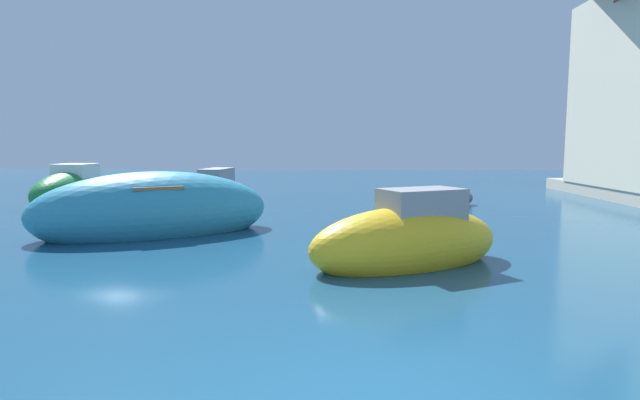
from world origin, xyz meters
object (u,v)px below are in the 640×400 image
moored_boat_1 (154,211)px  moored_boat_4 (438,200)px  moored_boat_5 (214,192)px  moored_boat_7 (72,191)px  moored_boat_0 (408,241)px

moored_boat_1 → moored_boat_4: 9.78m
moored_boat_5 → moored_boat_7: 5.12m
moored_boat_7 → moored_boat_4: bearing=91.7°
moored_boat_0 → moored_boat_5: moored_boat_0 is taller
moored_boat_5 → moored_boat_7: (-5.07, -0.73, 0.08)m
moored_boat_1 → moored_boat_5: (-0.20, 6.60, -0.14)m
moored_boat_0 → moored_boat_7: (-11.07, 8.83, 0.04)m
moored_boat_5 → moored_boat_7: size_ratio=1.06×
moored_boat_0 → moored_boat_5: (-6.00, 9.56, -0.03)m
moored_boat_1 → moored_boat_7: bearing=-77.2°
moored_boat_0 → moored_boat_5: bearing=-85.2°
moored_boat_4 → moored_boat_7: (-13.23, 0.21, 0.24)m
moored_boat_0 → moored_boat_1: bearing=-54.3°
moored_boat_5 → moored_boat_0: bearing=38.3°
moored_boat_0 → moored_boat_7: size_ratio=0.98×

